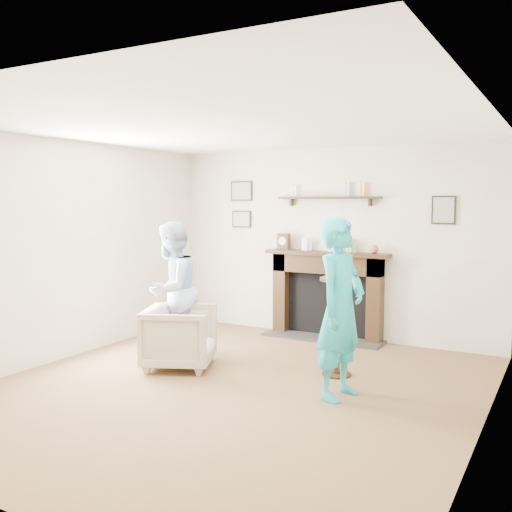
% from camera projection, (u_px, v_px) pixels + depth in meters
% --- Properties ---
extents(ground, '(5.00, 5.00, 0.00)m').
position_uv_depth(ground, '(232.00, 389.00, 5.49)').
color(ground, brown).
rests_on(ground, ground).
extents(room_shell, '(4.54, 5.02, 2.52)m').
position_uv_depth(room_shell, '(265.00, 219.00, 5.94)').
color(room_shell, beige).
rests_on(room_shell, ground).
extents(armchair, '(0.96, 0.95, 0.67)m').
position_uv_depth(armchair, '(180.00, 367.00, 6.22)').
color(armchair, tan).
rests_on(armchair, ground).
extents(man, '(0.68, 0.83, 1.58)m').
position_uv_depth(man, '(172.00, 358.00, 6.58)').
color(man, silver).
rests_on(man, ground).
extents(woman, '(0.49, 0.66, 1.66)m').
position_uv_depth(woman, '(339.00, 397.00, 5.28)').
color(woman, teal).
rests_on(woman, ground).
extents(pedestal_table, '(0.37, 0.37, 1.17)m').
position_uv_depth(pedestal_table, '(337.00, 307.00, 5.86)').
color(pedestal_table, black).
rests_on(pedestal_table, ground).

